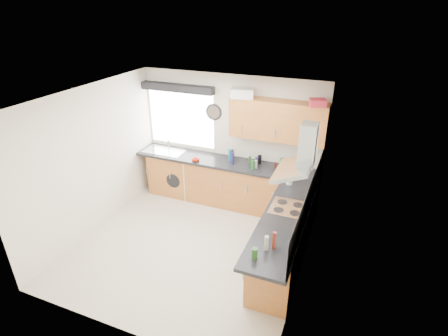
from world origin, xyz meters
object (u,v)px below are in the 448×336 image
at_px(oven, 286,235).
at_px(upper_cabinets, 278,120).
at_px(washing_machine, 180,175).
at_px(extractor_hood, 301,156).

relative_size(oven, upper_cabinets, 0.50).
xyz_separation_m(upper_cabinets, washing_machine, (-1.95, -0.10, -1.38)).
bearing_deg(upper_cabinets, washing_machine, -176.92).
relative_size(upper_cabinets, washing_machine, 2.03).
bearing_deg(washing_machine, upper_cabinets, 8.57).
bearing_deg(extractor_hood, oven, 180.00).
bearing_deg(extractor_hood, washing_machine, 154.86).
bearing_deg(upper_cabinets, oven, -67.46).
relative_size(extractor_hood, upper_cabinets, 0.46).
xyz_separation_m(oven, upper_cabinets, (-0.55, 1.32, 1.38)).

